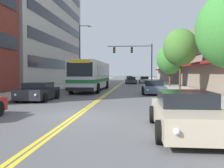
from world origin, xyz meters
name	(u,v)px	position (x,y,z in m)	size (l,w,h in m)	color
ground_plane	(122,83)	(0.00, 37.00, 0.00)	(240.00, 240.00, 0.00)	#565659
sidewalk_left	(84,83)	(-7.44, 37.00, 0.08)	(3.87, 106.00, 0.16)	#9E9B96
sidewalk_right	(161,83)	(7.44, 37.00, 0.08)	(3.87, 106.00, 0.16)	#9E9B96
centre_line	(122,83)	(0.00, 37.00, 0.00)	(0.34, 106.00, 0.01)	yellow
office_tower_left	(26,15)	(-15.61, 29.54, 11.74)	(12.08, 28.67, 23.48)	#BCB7AD
storefront_row_right	(194,63)	(13.60, 37.00, 3.78)	(9.10, 68.00, 7.57)	gray
city_bus	(92,74)	(-2.21, 16.61, 1.79)	(2.92, 12.46, 3.17)	silver
car_charcoal_parked_left_near	(38,92)	(-4.29, 6.11, 0.61)	(2.18, 4.26, 1.28)	#232328
car_beige_parked_left_mid	(93,81)	(-4.28, 28.97, 0.60)	(2.18, 4.17, 1.28)	#BCAD89
car_champagne_parked_right_foreground	(186,113)	(4.33, -2.76, 0.63)	(2.19, 4.89, 1.34)	beige
car_silver_parked_right_mid	(144,80)	(4.37, 37.86, 0.59)	(2.07, 4.60, 1.29)	#B7B7BC
car_slate_blue_parked_right_far	(154,87)	(4.36, 12.56, 0.60)	(2.16, 4.86, 1.30)	#475675
car_white_moving_lead	(130,79)	(1.15, 50.95, 0.58)	(1.96, 4.69, 1.25)	white
car_dark_grey_moving_second	(131,81)	(1.87, 34.70, 0.58)	(2.06, 4.84, 1.25)	#38383D
traffic_signal_mast	(136,56)	(2.78, 28.69, 4.72)	(7.10, 0.38, 6.57)	#47474C
street_lamp_left_near	(25,30)	(-4.94, 5.57, 4.95)	(2.59, 0.28, 8.31)	#47474C
street_lamp_left_far	(81,51)	(-5.09, 23.96, 5.11)	(1.84, 0.28, 8.79)	#47474C
street_tree_right_mid	(180,47)	(6.86, 13.03, 4.37)	(3.22, 3.22, 5.99)	brown
street_tree_right_far	(170,60)	(7.29, 23.27, 3.78)	(3.60, 3.60, 5.61)	brown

